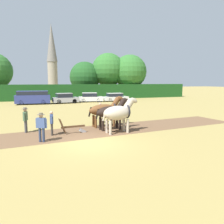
{
  "coord_description": "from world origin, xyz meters",
  "views": [
    {
      "loc": [
        -2.77,
        -11.36,
        3.34
      ],
      "look_at": [
        2.71,
        3.9,
        1.1
      ],
      "focal_mm": 35.0,
      "sensor_mm": 36.0,
      "label": 1
    }
  ],
  "objects_px": {
    "tree_center": "(108,70)",
    "farmer_at_plow": "(52,121)",
    "tree_center_right": "(130,72)",
    "draft_horse_lead_right": "(112,112)",
    "farmer_onlooker_right": "(25,118)",
    "parked_car_center_left": "(90,97)",
    "draft_horse_lead_left": "(119,113)",
    "draft_horse_trail_left": "(105,110)",
    "parked_van": "(33,97)",
    "parked_car_center": "(115,97)",
    "farmer_beside_team": "(100,111)",
    "parked_car_left": "(65,98)",
    "church_spire": "(52,57)",
    "farmer_onlooker_left": "(41,125)",
    "tree_center_left": "(85,77)",
    "plow": "(75,128)"
  },
  "relations": [
    {
      "from": "parked_car_center_left",
      "to": "farmer_onlooker_right",
      "type": "bearing_deg",
      "value": -104.41
    },
    {
      "from": "tree_center",
      "to": "farmer_at_plow",
      "type": "relative_size",
      "value": 6.14
    },
    {
      "from": "farmer_onlooker_right",
      "to": "parked_car_center",
      "type": "height_order",
      "value": "farmer_onlooker_right"
    },
    {
      "from": "farmer_at_plow",
      "to": "farmer_onlooker_right",
      "type": "relative_size",
      "value": 0.92
    },
    {
      "from": "tree_center",
      "to": "farmer_beside_team",
      "type": "height_order",
      "value": "tree_center"
    },
    {
      "from": "draft_horse_lead_left",
      "to": "tree_center",
      "type": "bearing_deg",
      "value": 66.94
    },
    {
      "from": "parked_car_center_left",
      "to": "draft_horse_trail_left",
      "type": "bearing_deg",
      "value": -90.33
    },
    {
      "from": "draft_horse_lead_left",
      "to": "draft_horse_trail_left",
      "type": "height_order",
      "value": "draft_horse_lead_left"
    },
    {
      "from": "farmer_onlooker_left",
      "to": "farmer_onlooker_right",
      "type": "bearing_deg",
      "value": 46.35
    },
    {
      "from": "farmer_at_plow",
      "to": "farmer_beside_team",
      "type": "height_order",
      "value": "farmer_beside_team"
    },
    {
      "from": "draft_horse_trail_left",
      "to": "farmer_onlooker_right",
      "type": "distance_m",
      "value": 5.59
    },
    {
      "from": "draft_horse_lead_left",
      "to": "tree_center_left",
      "type": "bearing_deg",
      "value": 75.49
    },
    {
      "from": "parked_car_left",
      "to": "parked_car_center",
      "type": "bearing_deg",
      "value": -0.87
    },
    {
      "from": "parked_car_left",
      "to": "plow",
      "type": "bearing_deg",
      "value": -102.11
    },
    {
      "from": "tree_center_right",
      "to": "draft_horse_lead_left",
      "type": "distance_m",
      "value": 34.44
    },
    {
      "from": "draft_horse_lead_left",
      "to": "parked_car_center",
      "type": "distance_m",
      "value": 23.92
    },
    {
      "from": "farmer_onlooker_right",
      "to": "parked_car_center_left",
      "type": "height_order",
      "value": "farmer_onlooker_right"
    },
    {
      "from": "tree_center",
      "to": "tree_center_left",
      "type": "bearing_deg",
      "value": 166.5
    },
    {
      "from": "tree_center",
      "to": "church_spire",
      "type": "height_order",
      "value": "church_spire"
    },
    {
      "from": "parked_van",
      "to": "tree_center",
      "type": "bearing_deg",
      "value": 38.57
    },
    {
      "from": "farmer_onlooker_right",
      "to": "parked_car_center_left",
      "type": "relative_size",
      "value": 0.39
    },
    {
      "from": "draft_horse_trail_left",
      "to": "farmer_onlooker_left",
      "type": "distance_m",
      "value": 5.5
    },
    {
      "from": "farmer_beside_team",
      "to": "parked_car_center",
      "type": "bearing_deg",
      "value": 86.23
    },
    {
      "from": "parked_car_left",
      "to": "parked_van",
      "type": "bearing_deg",
      "value": 173.63
    },
    {
      "from": "draft_horse_lead_right",
      "to": "farmer_beside_team",
      "type": "bearing_deg",
      "value": 86.19
    },
    {
      "from": "parked_van",
      "to": "parked_car_left",
      "type": "xyz_separation_m",
      "value": [
        4.74,
        -0.02,
        -0.28
      ]
    },
    {
      "from": "parked_van",
      "to": "church_spire",
      "type": "bearing_deg",
      "value": 84.83
    },
    {
      "from": "tree_center",
      "to": "draft_horse_lead_right",
      "type": "height_order",
      "value": "tree_center"
    },
    {
      "from": "church_spire",
      "to": "parked_car_center_left",
      "type": "bearing_deg",
      "value": -84.79
    },
    {
      "from": "tree_center",
      "to": "parked_car_center",
      "type": "relative_size",
      "value": 2.22
    },
    {
      "from": "farmer_at_plow",
      "to": "farmer_onlooker_left",
      "type": "relative_size",
      "value": 0.93
    },
    {
      "from": "draft_horse_trail_left",
      "to": "farmer_at_plow",
      "type": "relative_size",
      "value": 1.92
    },
    {
      "from": "draft_horse_lead_right",
      "to": "parked_van",
      "type": "relative_size",
      "value": 0.53
    },
    {
      "from": "church_spire",
      "to": "parked_van",
      "type": "height_order",
      "value": "church_spire"
    },
    {
      "from": "tree_center_left",
      "to": "farmer_onlooker_left",
      "type": "relative_size",
      "value": 4.61
    },
    {
      "from": "farmer_at_plow",
      "to": "parked_car_center",
      "type": "relative_size",
      "value": 0.36
    },
    {
      "from": "tree_center_right",
      "to": "farmer_onlooker_left",
      "type": "bearing_deg",
      "value": -121.86
    },
    {
      "from": "tree_center_right",
      "to": "church_spire",
      "type": "bearing_deg",
      "value": 118.31
    },
    {
      "from": "parked_van",
      "to": "farmer_at_plow",
      "type": "bearing_deg",
      "value": -82.67
    },
    {
      "from": "parked_car_center",
      "to": "farmer_onlooker_right",
      "type": "bearing_deg",
      "value": -125.02
    },
    {
      "from": "farmer_onlooker_right",
      "to": "parked_van",
      "type": "xyz_separation_m",
      "value": [
        0.47,
        19.47,
        0.06
      ]
    },
    {
      "from": "draft_horse_lead_right",
      "to": "tree_center",
      "type": "bearing_deg",
      "value": 66.17
    },
    {
      "from": "church_spire",
      "to": "draft_horse_trail_left",
      "type": "distance_m",
      "value": 55.64
    },
    {
      "from": "parked_car_left",
      "to": "farmer_onlooker_left",
      "type": "bearing_deg",
      "value": -107.12
    },
    {
      "from": "draft_horse_lead_right",
      "to": "farmer_onlooker_right",
      "type": "relative_size",
      "value": 1.61
    },
    {
      "from": "draft_horse_lead_right",
      "to": "parked_car_center",
      "type": "xyz_separation_m",
      "value": [
        8.32,
        21.32,
        -0.57
      ]
    },
    {
      "from": "farmer_beside_team",
      "to": "farmer_onlooker_left",
      "type": "xyz_separation_m",
      "value": [
        -4.7,
        -4.34,
        -0.01
      ]
    },
    {
      "from": "farmer_beside_team",
      "to": "farmer_onlooker_left",
      "type": "height_order",
      "value": "farmer_beside_team"
    },
    {
      "from": "tree_center_right",
      "to": "draft_horse_lead_right",
      "type": "distance_m",
      "value": 33.49
    },
    {
      "from": "tree_center",
      "to": "parked_van",
      "type": "xyz_separation_m",
      "value": [
        -15.55,
        -10.59,
        -4.9
      ]
    }
  ]
}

